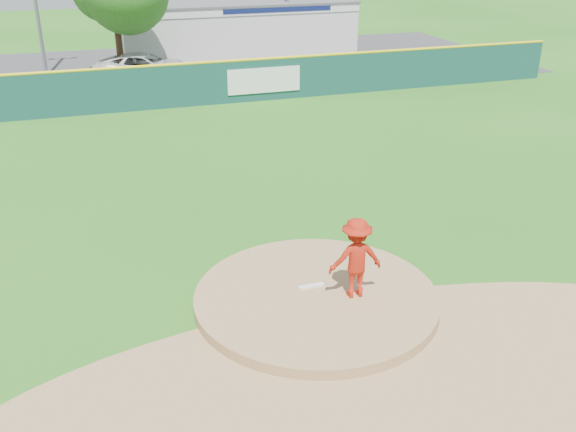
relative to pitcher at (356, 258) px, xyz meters
name	(u,v)px	position (x,y,z in m)	size (l,w,h in m)	color
ground	(316,303)	(-0.79, 0.31, -1.18)	(120.00, 120.00, 0.00)	#286B19
pitchers_mound	(316,303)	(-0.79, 0.31, -1.18)	(5.50, 5.50, 0.50)	#9E774C
pitching_rubber	(311,286)	(-0.79, 0.61, -0.91)	(0.60, 0.15, 0.04)	white
infield_dirt_arc	(373,385)	(-0.79, -2.69, -1.17)	(15.40, 15.40, 0.01)	#9E774C
parking_lot	(154,70)	(-0.79, 27.31, -1.17)	(44.00, 16.00, 0.02)	#38383A
pitcher	(356,258)	(0.00, 0.00, 0.00)	(1.20, 0.69, 1.86)	#B21E0F
van	(144,67)	(-1.66, 24.41, -0.42)	(2.44, 5.29, 1.47)	silver
pool_building_grp	(232,25)	(5.21, 32.30, 0.49)	(15.20, 8.20, 3.31)	silver
fence_banners	(116,91)	(-3.64, 18.23, -0.18)	(17.49, 0.04, 1.20)	#5D0D19
outfield_fence	(179,84)	(-0.79, 18.31, -0.09)	(40.00, 0.14, 2.07)	#13403C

